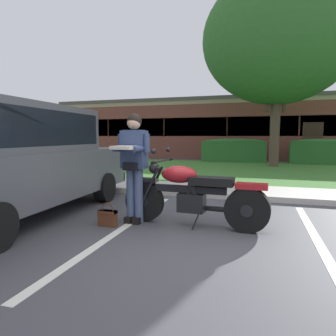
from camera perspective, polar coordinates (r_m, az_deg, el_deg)
ground_plane at (r=4.13m, az=5.20°, el=-13.26°), size 140.00×140.00×0.00m
curb_strip at (r=6.82m, az=10.56°, el=-5.13°), size 60.00×0.20×0.12m
concrete_walk at (r=7.66m, az=11.39°, el=-4.10°), size 60.00×1.50×0.08m
grass_lawn at (r=12.34m, az=13.98°, el=-0.44°), size 60.00×7.99×0.06m
stall_stripe_0 at (r=4.67m, az=-8.33°, el=-10.93°), size 0.24×4.40×0.01m
stall_stripe_1 at (r=4.27m, az=26.61°, el=-13.13°), size 0.24×4.40×0.01m
motorcycle at (r=4.61m, az=5.73°, el=-5.03°), size 2.24×0.82×1.18m
rider_person at (r=4.77m, az=-6.39°, el=1.70°), size 0.54×0.60×1.70m
handbag at (r=4.78m, az=-11.16°, el=-8.85°), size 0.28×0.13×0.36m
parked_suv_adjacent at (r=5.69m, az=-26.69°, el=1.27°), size 2.24×4.95×1.86m
shade_tree at (r=14.60m, az=19.73°, el=21.46°), size 6.26×6.26×8.03m
hedge_left at (r=16.27m, az=12.13°, el=3.28°), size 3.24×0.90×1.24m
hedge_center_left at (r=16.36m, az=26.42°, el=2.81°), size 2.74×0.90×1.24m
brick_building at (r=23.13m, az=12.49°, el=6.97°), size 22.79×10.26×3.69m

